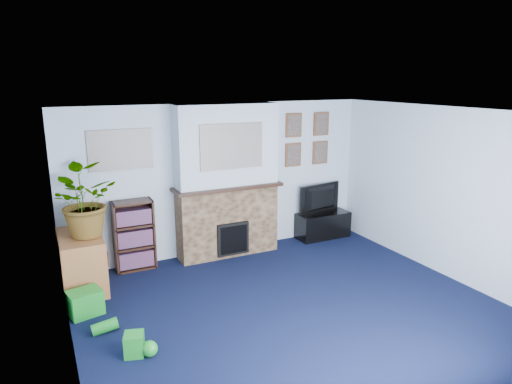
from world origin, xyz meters
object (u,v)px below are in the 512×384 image
tv_stand (323,225)px  bookshelf (134,237)px  television (323,199)px  sideboard (82,264)px

tv_stand → bookshelf: (-3.29, 0.08, 0.28)m
television → sideboard: bearing=-4.5°
tv_stand → television: bearing=90.0°
television → tv_stand: bearing=81.3°
tv_stand → sideboard: bearing=-176.1°
tv_stand → television: 0.48m
television → sideboard: 4.09m
television → bookshelf: bearing=-9.7°
bookshelf → sideboard: 0.86m
television → sideboard: size_ratio=0.91×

